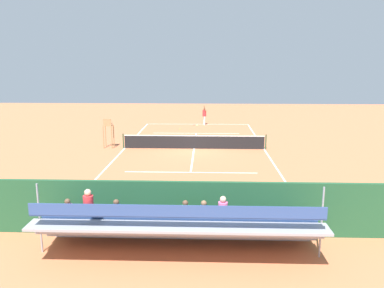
{
  "coord_description": "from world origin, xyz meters",
  "views": [
    {
      "loc": [
        -0.85,
        26.97,
        6.14
      ],
      "look_at": [
        0.0,
        4.0,
        1.2
      ],
      "focal_mm": 36.12,
      "sensor_mm": 36.0,
      "label": 1
    }
  ],
  "objects": [
    {
      "name": "ground_plane",
      "position": [
        0.0,
        0.0,
        0.0
      ],
      "size": [
        60.0,
        60.0,
        0.0
      ],
      "primitive_type": "plane",
      "color": "#CC7047"
    },
    {
      "name": "equipment_bag",
      "position": [
        0.0,
        13.4,
        0.18
      ],
      "size": [
        0.9,
        0.36,
        0.36
      ],
      "primitive_type": "cube",
      "color": "#334C8C",
      "rests_on": "ground"
    },
    {
      "name": "tennis_racket",
      "position": [
        0.07,
        -10.42,
        0.01
      ],
      "size": [
        0.58,
        0.33,
        0.03
      ],
      "color": "black",
      "rests_on": "ground"
    },
    {
      "name": "tennis_player",
      "position": [
        -0.67,
        -10.65,
        1.02
      ],
      "size": [
        0.42,
        0.55,
        1.93
      ],
      "color": "white",
      "rests_on": "ground"
    },
    {
      "name": "courtside_bench",
      "position": [
        -1.62,
        13.27,
        0.56
      ],
      "size": [
        1.8,
        0.4,
        0.93
      ],
      "color": "#33383D",
      "rests_on": "ground"
    },
    {
      "name": "umpire_chair",
      "position": [
        6.2,
        -0.14,
        1.31
      ],
      "size": [
        0.67,
        0.67,
        2.14
      ],
      "color": "#A88456",
      "rests_on": "ground"
    },
    {
      "name": "bleacher_stand",
      "position": [
        0.11,
        15.31,
        0.91
      ],
      "size": [
        9.06,
        2.4,
        2.48
      ],
      "color": "#9EA0A5",
      "rests_on": "ground"
    },
    {
      "name": "tennis_net",
      "position": [
        0.0,
        0.0,
        0.5
      ],
      "size": [
        10.3,
        0.1,
        1.07
      ],
      "color": "black",
      "rests_on": "ground"
    },
    {
      "name": "tennis_ball_near",
      "position": [
        1.56,
        -7.88,
        0.03
      ],
      "size": [
        0.07,
        0.07,
        0.07
      ],
      "primitive_type": "sphere",
      "color": "#CCDB33",
      "rests_on": "ground"
    },
    {
      "name": "backdrop_wall",
      "position": [
        0.0,
        14.0,
        1.0
      ],
      "size": [
        18.0,
        0.16,
        2.0
      ],
      "primitive_type": "cube",
      "color": "#235633",
      "rests_on": "ground"
    },
    {
      "name": "court_line_markings",
      "position": [
        0.0,
        -0.04,
        0.0
      ],
      "size": [
        10.1,
        22.2,
        0.01
      ],
      "color": "white",
      "rests_on": "ground"
    }
  ]
}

